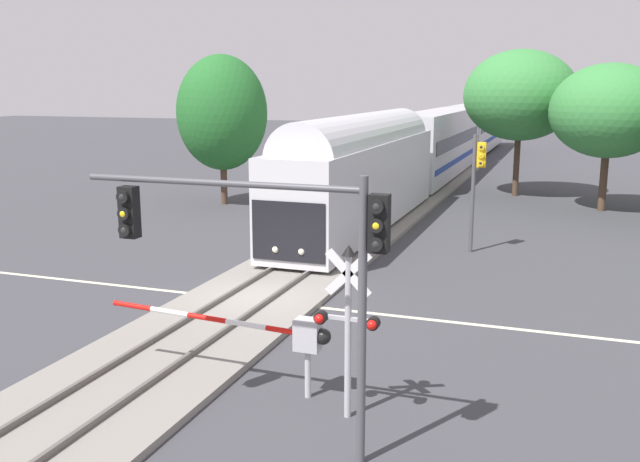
{
  "coord_description": "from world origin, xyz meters",
  "views": [
    {
      "loc": [
        9.24,
        -19.74,
        6.75
      ],
      "look_at": [
        1.52,
        1.94,
        2.0
      ],
      "focal_mm": 39.69,
      "sensor_mm": 36.0,
      "label": 1
    }
  ],
  "objects": [
    {
      "name": "oak_behind_train",
      "position": [
        -9.55,
        16.53,
        5.22
      ],
      "size": [
        5.12,
        5.12,
        8.47
      ],
      "color": "#4C3828",
      "rests_on": "ground"
    },
    {
      "name": "traffic_signal_near_right",
      "position": [
        4.32,
        -8.42,
        4.01
      ],
      "size": [
        5.94,
        0.38,
        5.27
      ],
      "color": "#4C4C51",
      "rests_on": "ground"
    },
    {
      "name": "commuter_train",
      "position": [
        0.0,
        31.86,
        2.74
      ],
      "size": [
        3.04,
        62.1,
        5.16
      ],
      "color": "silver",
      "rests_on": "railway_track"
    },
    {
      "name": "road_centre_stripe",
      "position": [
        0.0,
        0.0,
        0.0
      ],
      "size": [
        44.0,
        0.2,
        0.01
      ],
      "color": "beige",
      "rests_on": "ground"
    },
    {
      "name": "railway_track",
      "position": [
        0.0,
        0.0,
        0.1
      ],
      "size": [
        4.4,
        80.0,
        0.32
      ],
      "color": "gray",
      "rests_on": "ground"
    },
    {
      "name": "crossing_signal_mast",
      "position": [
        5.21,
        -6.76,
        2.24
      ],
      "size": [
        1.36,
        0.44,
        3.67
      ],
      "color": "#B2B2B7",
      "rests_on": "ground"
    },
    {
      "name": "elm_centre_background",
      "position": [
        6.08,
        25.44,
        6.15
      ],
      "size": [
        6.82,
        6.82,
        8.9
      ],
      "color": "#4C3828",
      "rests_on": "ground"
    },
    {
      "name": "crossing_gate_near",
      "position": [
        3.54,
        -6.12,
        1.41
      ],
      "size": [
        5.51,
        0.4,
        1.8
      ],
      "color": "#B7B7BC",
      "rests_on": "ground"
    },
    {
      "name": "traffic_signal_far_side",
      "position": [
        5.71,
        9.12,
        3.24
      ],
      "size": [
        0.53,
        0.38,
        4.82
      ],
      "color": "#4C4C51",
      "rests_on": "ground"
    },
    {
      "name": "oak_far_right",
      "position": [
        10.98,
        21.48,
        5.41
      ],
      "size": [
        6.22,
        6.22,
        7.94
      ],
      "color": "#4C3828",
      "rests_on": "ground"
    },
    {
      "name": "ground_plane",
      "position": [
        0.0,
        0.0,
        0.0
      ],
      "size": [
        220.0,
        220.0,
        0.0
      ],
      "primitive_type": "plane",
      "color": "#3D3D42"
    }
  ]
}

